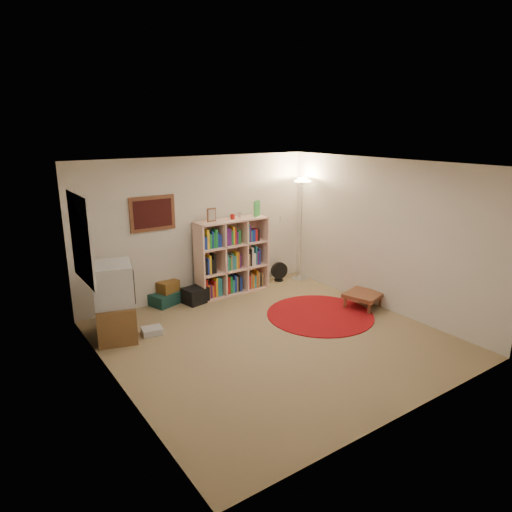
# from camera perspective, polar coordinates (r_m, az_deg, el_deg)

# --- Properties ---
(room) EXTENTS (4.54, 4.54, 2.54)m
(room) POSITION_cam_1_polar(r_m,az_deg,el_deg) (6.31, 1.67, 0.05)
(room) COLOR olive
(room) RESTS_ON ground
(bookshelf) EXTENTS (1.39, 0.40, 1.67)m
(bookshelf) POSITION_cam_1_polar(r_m,az_deg,el_deg) (8.33, -3.14, -0.23)
(bookshelf) COLOR #FFC3AA
(bookshelf) RESTS_ON ground
(floor_lamp) EXTENTS (0.46, 0.46, 2.05)m
(floor_lamp) POSITION_cam_1_polar(r_m,az_deg,el_deg) (8.88, 5.79, 7.51)
(floor_lamp) COLOR white
(floor_lamp) RESTS_ON ground
(floor_fan) EXTENTS (0.35, 0.21, 0.39)m
(floor_fan) POSITION_cam_1_polar(r_m,az_deg,el_deg) (9.10, 2.92, -1.96)
(floor_fan) COLOR black
(floor_fan) RESTS_ON ground
(tv_stand) EXTENTS (0.72, 0.88, 1.12)m
(tv_stand) POSITION_cam_1_polar(r_m,az_deg,el_deg) (6.91, -17.23, -5.54)
(tv_stand) COLOR brown
(tv_stand) RESTS_ON ground
(dvd_box) EXTENTS (0.33, 0.29, 0.10)m
(dvd_box) POSITION_cam_1_polar(r_m,az_deg,el_deg) (7.05, -12.87, -9.10)
(dvd_box) COLOR #B7B6BB
(dvd_box) RESTS_ON ground
(suitcase) EXTENTS (0.74, 0.59, 0.21)m
(suitcase) POSITION_cam_1_polar(r_m,az_deg,el_deg) (8.17, -10.99, -5.04)
(suitcase) COLOR #133530
(suitcase) RESTS_ON ground
(wicker_basket) EXTENTS (0.41, 0.35, 0.20)m
(wicker_basket) POSITION_cam_1_polar(r_m,az_deg,el_deg) (8.08, -10.94, -3.76)
(wicker_basket) COLOR brown
(wicker_basket) RESTS_ON suitcase
(duffel_bag) EXTENTS (0.45, 0.39, 0.27)m
(duffel_bag) POSITION_cam_1_polar(r_m,az_deg,el_deg) (8.07, -7.59, -4.89)
(duffel_bag) COLOR black
(duffel_bag) RESTS_ON ground
(paper_towel) EXTENTS (0.12, 0.12, 0.24)m
(paper_towel) POSITION_cam_1_polar(r_m,az_deg,el_deg) (8.33, -6.87, -4.32)
(paper_towel) COLOR white
(paper_towel) RESTS_ON ground
(red_rug) EXTENTS (1.74, 1.74, 0.02)m
(red_rug) POSITION_cam_1_polar(r_m,az_deg,el_deg) (7.61, 8.00, -7.26)
(red_rug) COLOR maroon
(red_rug) RESTS_ON ground
(side_table) EXTENTS (0.69, 0.69, 0.25)m
(side_table) POSITION_cam_1_polar(r_m,az_deg,el_deg) (7.99, 13.26, -4.83)
(side_table) COLOR #582F1E
(side_table) RESTS_ON ground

